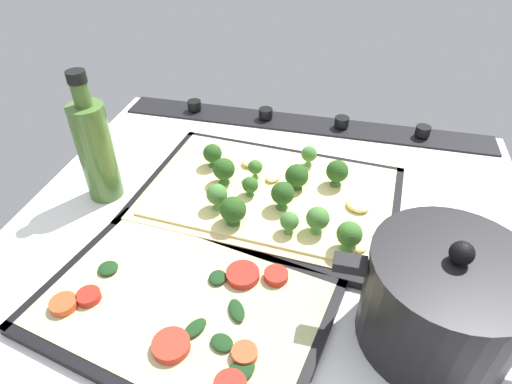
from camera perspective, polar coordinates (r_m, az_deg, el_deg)
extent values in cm
cube|color=white|center=(65.66, 1.86, -5.69)|extent=(76.93, 70.26, 3.00)
cube|color=black|center=(89.91, 6.12, 8.96)|extent=(73.85, 7.00, 0.80)
cylinder|color=black|center=(89.95, 20.97, 7.48)|extent=(2.80, 2.80, 1.80)
cylinder|color=black|center=(88.84, 11.14, 9.01)|extent=(2.80, 2.80, 1.80)
cylinder|color=black|center=(90.38, 1.28, 10.28)|extent=(2.80, 2.80, 1.80)
cylinder|color=black|center=(94.42, -8.05, 11.20)|extent=(2.80, 2.80, 1.80)
cube|color=black|center=(69.42, 1.64, -0.89)|extent=(42.07, 30.55, 0.50)
cube|color=black|center=(79.49, 4.37, 5.03)|extent=(40.00, 4.35, 1.30)
cube|color=black|center=(59.95, -1.99, -8.15)|extent=(40.00, 4.35, 1.30)
cube|color=black|center=(67.75, 17.62, -3.78)|extent=(3.36, 27.49, 1.30)
cube|color=black|center=(75.71, -12.58, 2.22)|extent=(3.36, 27.49, 1.30)
cube|color=#D3B77F|center=(68.95, 1.65, -0.41)|extent=(39.49, 27.96, 1.00)
cube|color=#EFDB8C|center=(68.51, 1.67, 0.05)|extent=(36.29, 25.23, 0.40)
cone|color=#427635|center=(70.44, 10.39, 1.41)|extent=(1.93, 1.93, 1.26)
sphere|color=#264C1C|center=(69.31, 10.57, 2.70)|extent=(3.50, 3.50, 3.50)
cone|color=#68AD54|center=(61.07, 4.33, -4.85)|extent=(1.44, 1.44, 1.04)
sphere|color=#427533|center=(60.06, 4.39, -3.81)|extent=(2.62, 2.62, 2.62)
cone|color=#427635|center=(73.94, -5.62, 3.88)|extent=(1.73, 1.73, 1.28)
sphere|color=#264C1C|center=(72.93, -5.71, 5.06)|extent=(3.14, 3.14, 3.14)
cone|color=#68AD54|center=(64.97, -5.04, -1.58)|extent=(1.72, 1.72, 1.38)
sphere|color=#427533|center=(63.80, -5.13, -0.29)|extent=(3.13, 3.13, 3.13)
cone|color=#5B9F46|center=(59.75, 11.86, -6.74)|extent=(1.88, 1.88, 1.36)
sphere|color=#386B28|center=(58.41, 12.11, -5.38)|extent=(3.42, 3.42, 3.42)
cone|color=#427635|center=(64.90, 3.44, -1.53)|extent=(1.90, 1.90, 1.39)
sphere|color=#264C1C|center=(63.64, 3.51, -0.15)|extent=(3.46, 3.46, 3.46)
cone|color=#427635|center=(69.04, 5.27, 0.91)|extent=(2.02, 2.02, 0.90)
sphere|color=#264C1C|center=(67.95, 5.35, 2.14)|extent=(3.68, 3.68, 3.68)
cone|color=#427635|center=(62.46, -2.96, -3.64)|extent=(2.08, 2.08, 0.99)
sphere|color=#264C1C|center=(61.21, -3.01, -2.30)|extent=(3.77, 3.77, 3.77)
cone|color=#5B9F46|center=(70.58, -0.09, 2.26)|extent=(1.29, 1.29, 1.35)
sphere|color=#386B28|center=(69.68, -0.09, 3.29)|extent=(2.35, 2.35, 2.35)
cone|color=#68AD54|center=(61.52, 7.94, -4.67)|extent=(1.79, 1.79, 1.23)
sphere|color=#427533|center=(60.30, 8.08, -3.39)|extent=(3.25, 3.25, 3.25)
cone|color=#68AD54|center=(74.16, 6.85, 3.91)|extent=(1.46, 1.46, 1.30)
sphere|color=#427533|center=(73.25, 6.95, 4.98)|extent=(2.65, 2.65, 2.65)
cone|color=#4D8B3F|center=(67.30, -0.74, -0.01)|extent=(1.38, 1.38, 0.95)
sphere|color=#2D5B23|center=(66.43, -0.75, 0.95)|extent=(2.51, 2.51, 2.51)
cone|color=#427635|center=(69.85, -4.15, 1.69)|extent=(1.93, 1.93, 1.32)
sphere|color=#264C1C|center=(68.70, -4.22, 3.02)|extent=(3.51, 3.51, 3.51)
ellipsoid|color=#EFDB8C|center=(73.66, -0.39, 3.88)|extent=(4.32, 3.59, 1.34)
ellipsoid|color=#EFDB8C|center=(70.54, 2.25, 1.98)|extent=(3.01, 3.55, 1.06)
ellipsoid|color=#EFDB8C|center=(66.58, 13.20, -1.63)|extent=(4.91, 4.86, 1.27)
ellipsoid|color=#EFDB8C|center=(60.36, 13.13, -6.81)|extent=(3.14, 3.17, 0.91)
cube|color=black|center=(55.35, -9.60, -14.83)|extent=(38.32, 29.76, 0.50)
cube|color=black|center=(61.04, -4.02, -7.18)|extent=(33.90, 8.02, 1.30)
cube|color=black|center=(50.77, 7.40, -20.97)|extent=(5.84, 23.15, 1.30)
cube|color=black|center=(63.47, -22.44, -8.63)|extent=(5.84, 23.15, 1.30)
cube|color=#B9BB82|center=(54.79, -9.68, -14.39)|extent=(35.49, 26.93, 0.90)
cylinder|color=#D14723|center=(57.62, -23.83, -13.25)|extent=(3.16, 3.16, 1.00)
cylinder|color=#D14723|center=(49.37, -1.51, -20.34)|extent=(2.81, 2.81, 1.00)
cylinder|color=#B22319|center=(55.85, -1.74, -10.75)|extent=(4.23, 4.23, 1.00)
cylinder|color=#B22319|center=(57.29, -21.00, -12.61)|extent=(2.84, 2.84, 1.00)
cylinder|color=red|center=(50.71, -11.03, -19.06)|extent=(4.16, 4.16, 1.00)
cylinder|color=#B22319|center=(55.79, 2.63, -10.85)|extent=(3.09, 3.09, 1.00)
ellipsoid|color=#193819|center=(48.52, -1.99, -22.28)|extent=(3.80, 4.03, 0.60)
ellipsoid|color=#193819|center=(55.89, -5.03, -11.05)|extent=(2.29, 2.51, 0.60)
ellipsoid|color=#193819|center=(59.79, -18.77, -9.39)|extent=(3.03, 3.03, 0.60)
ellipsoid|color=#193819|center=(52.63, -2.55, -15.17)|extent=(3.17, 3.75, 0.60)
ellipsoid|color=#193819|center=(50.31, -4.48, -19.01)|extent=(3.28, 3.01, 0.60)
ellipsoid|color=#193819|center=(51.64, -7.97, -17.19)|extent=(2.97, 3.57, 0.60)
cylinder|color=black|center=(52.13, 22.99, -13.26)|extent=(16.60, 16.60, 11.45)
cylinder|color=black|center=(47.81, 24.79, -8.59)|extent=(16.93, 16.93, 0.80)
sphere|color=black|center=(46.75, 25.30, -7.23)|extent=(2.40, 2.40, 2.40)
cube|color=black|center=(47.96, 12.19, -9.15)|extent=(3.60, 2.00, 1.20)
cylinder|color=#476B2D|center=(70.53, -20.10, 4.83)|extent=(5.35, 5.35, 15.70)
cylinder|color=#476B2D|center=(66.13, -21.90, 11.76)|extent=(2.41, 2.41, 3.50)
cylinder|color=black|center=(65.15, -22.43, 13.75)|extent=(2.67, 2.67, 1.60)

